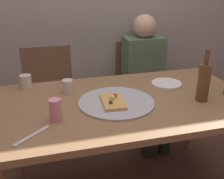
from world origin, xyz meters
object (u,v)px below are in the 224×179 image
(guest_in_sweater, at_px, (146,75))
(chair_right, at_px, (140,82))
(wine_bottle, at_px, (204,81))
(wine_glass, at_px, (26,81))
(soda_can, at_px, (55,110))
(pizza_slice_last, at_px, (113,101))
(plate_stack, at_px, (166,84))
(table_knife, at_px, (32,136))
(pizza_tray, at_px, (116,102))
(dining_table, at_px, (126,111))
(tumbler_near, at_px, (68,86))
(chair_left, at_px, (50,91))

(guest_in_sweater, bearing_deg, chair_right, -90.00)
(wine_bottle, distance_m, wine_glass, 1.18)
(soda_can, relative_size, chair_right, 0.14)
(pizza_slice_last, xyz_separation_m, plate_stack, (0.45, 0.21, -0.01))
(soda_can, bearing_deg, table_knife, -133.28)
(pizza_tray, relative_size, guest_in_sweater, 0.40)
(pizza_slice_last, bearing_deg, guest_in_sweater, 55.22)
(wine_bottle, distance_m, chair_right, 1.05)
(table_knife, distance_m, guest_in_sweater, 1.40)
(dining_table, xyz_separation_m, plate_stack, (0.36, 0.17, 0.09))
(pizza_tray, bearing_deg, wine_bottle, -10.63)
(chair_right, bearing_deg, table_knife, 48.81)
(dining_table, height_order, table_knife, table_knife)
(pizza_slice_last, xyz_separation_m, tumbler_near, (-0.24, 0.26, 0.02))
(tumbler_near, bearing_deg, pizza_slice_last, -47.39)
(pizza_tray, height_order, wine_bottle, wine_bottle)
(pizza_tray, height_order, plate_stack, plate_stack)
(dining_table, bearing_deg, wine_glass, 147.98)
(pizza_tray, height_order, wine_glass, wine_glass)
(pizza_slice_last, bearing_deg, plate_stack, 24.89)
(tumbler_near, relative_size, plate_stack, 0.42)
(guest_in_sweater, bearing_deg, pizza_tray, 56.00)
(pizza_tray, distance_m, wine_bottle, 0.55)
(soda_can, relative_size, chair_left, 0.14)
(table_knife, bearing_deg, dining_table, 165.52)
(table_knife, bearing_deg, pizza_slice_last, 165.88)
(pizza_tray, bearing_deg, wine_glass, 142.70)
(chair_left, distance_m, guest_in_sweater, 0.89)
(dining_table, relative_size, wine_bottle, 4.82)
(pizza_slice_last, bearing_deg, wine_bottle, -8.42)
(tumbler_near, relative_size, soda_can, 0.73)
(dining_table, bearing_deg, tumbler_near, 147.50)
(wine_glass, height_order, chair_right, chair_right)
(chair_right, bearing_deg, plate_stack, 84.56)
(pizza_tray, relative_size, wine_glass, 5.16)
(pizza_slice_last, distance_m, wine_bottle, 0.57)
(pizza_tray, relative_size, tumbler_near, 5.26)
(dining_table, relative_size, guest_in_sweater, 1.37)
(wine_glass, relative_size, chair_left, 0.10)
(dining_table, bearing_deg, wine_bottle, -15.57)
(pizza_tray, height_order, soda_can, soda_can)
(table_knife, xyz_separation_m, chair_left, (0.13, 1.14, -0.25))
(pizza_tray, distance_m, tumbler_near, 0.36)
(wine_bottle, bearing_deg, pizza_slice_last, 171.58)
(tumbler_near, distance_m, guest_in_sweater, 0.92)
(wine_glass, relative_size, chair_right, 0.10)
(dining_table, height_order, tumbler_near, tumbler_near)
(wine_glass, bearing_deg, chair_right, 24.78)
(pizza_tray, relative_size, wine_bottle, 1.41)
(tumbler_near, xyz_separation_m, soda_can, (-0.11, -0.36, 0.02))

